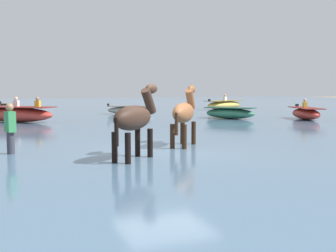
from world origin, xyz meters
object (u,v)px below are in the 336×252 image
object	(u,v)px
boat_near_starboard	(16,114)
boat_distant_east	(6,107)
horse_trailing_dark_bay	(135,120)
boat_mid_channel	(224,105)
horse_lead_chestnut	(184,114)
boat_mid_outer	(230,113)
person_wading_mid	(10,133)
boat_far_offshore	(130,110)
boat_distant_west	(306,113)

from	to	relation	value
boat_near_starboard	boat_distant_east	size ratio (longest dim) A/B	1.49
horse_trailing_dark_bay	boat_mid_channel	world-z (taller)	horse_trailing_dark_bay
horse_lead_chestnut	boat_mid_outer	distance (m)	11.12
boat_mid_channel	person_wading_mid	distance (m)	23.41
horse_lead_chestnut	boat_far_offshore	distance (m)	14.82
horse_lead_chestnut	boat_mid_channel	distance (m)	20.68
boat_near_starboard	boat_distant_west	distance (m)	15.07
boat_distant_east	boat_mid_outer	bearing A→B (deg)	-49.00
boat_mid_channel	boat_distant_east	distance (m)	16.43
horse_trailing_dark_bay	boat_mid_outer	distance (m)	13.71
boat_far_offshore	boat_mid_outer	size ratio (longest dim) A/B	1.07
horse_lead_chestnut	boat_distant_east	distance (m)	22.74
boat_distant_east	boat_mid_outer	world-z (taller)	boat_distant_east
horse_lead_chestnut	boat_distant_east	size ratio (longest dim) A/B	0.77
boat_near_starboard	boat_mid_outer	bearing A→B (deg)	-9.76
horse_lead_chestnut	boat_distant_east	xyz separation A→B (m)	(-4.96, 22.19, -0.66)
boat_near_starboard	boat_far_offshore	distance (m)	7.88
horse_lead_chestnut	horse_trailing_dark_bay	bearing A→B (deg)	-139.63
horse_trailing_dark_bay	boat_mid_channel	distance (m)	23.22
boat_distant_east	person_wading_mid	world-z (taller)	person_wading_mid
boat_mid_outer	person_wading_mid	distance (m)	14.35
boat_near_starboard	boat_far_offshore	world-z (taller)	boat_near_starboard
person_wading_mid	boat_mid_channel	bearing A→B (deg)	48.03
boat_mid_channel	boat_mid_outer	distance (m)	9.64
boat_mid_channel	person_wading_mid	size ratio (longest dim) A/B	2.41
boat_mid_channel	boat_far_offshore	size ratio (longest dim) A/B	1.30
boat_distant_west	boat_mid_outer	world-z (taller)	boat_distant_west
boat_near_starboard	boat_far_offshore	bearing A→B (deg)	28.21
boat_distant_east	person_wading_mid	xyz separation A→B (m)	(0.13, -21.98, 0.28)
boat_near_starboard	person_wading_mid	xyz separation A→B (m)	(-0.33, -10.67, 0.17)
boat_mid_outer	person_wading_mid	size ratio (longest dim) A/B	1.73
boat_near_starboard	person_wading_mid	size ratio (longest dim) A/B	2.51
boat_mid_channel	boat_near_starboard	size ratio (longest dim) A/B	0.96
boat_mid_outer	person_wading_mid	bearing A→B (deg)	-142.34
boat_near_starboard	person_wading_mid	world-z (taller)	person_wading_mid
horse_trailing_dark_bay	boat_distant_west	distance (m)	15.00
horse_trailing_dark_bay	boat_mid_outer	size ratio (longest dim) A/B	0.76
boat_distant_east	person_wading_mid	distance (m)	21.98
boat_distant_west	boat_far_offshore	bearing A→B (deg)	135.54
horse_lead_chestnut	boat_distant_west	xyz separation A→B (m)	(10.09, 7.09, -0.62)
boat_distant_east	boat_mid_outer	distance (m)	17.51
boat_distant_west	horse_trailing_dark_bay	bearing A→B (deg)	-143.97
boat_mid_channel	boat_distant_west	distance (m)	10.54
boat_far_offshore	person_wading_mid	bearing A→B (deg)	-116.82
boat_far_offshore	horse_lead_chestnut	bearing A→B (deg)	-99.51
horse_trailing_dark_bay	boat_distant_west	world-z (taller)	horse_trailing_dark_bay
horse_trailing_dark_bay	person_wading_mid	bearing A→B (deg)	145.49
horse_trailing_dark_bay	boat_mid_channel	size ratio (longest dim) A/B	0.54
horse_trailing_dark_bay	boat_near_starboard	world-z (taller)	horse_trailing_dark_bay
boat_distant_east	boat_distant_west	distance (m)	21.31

